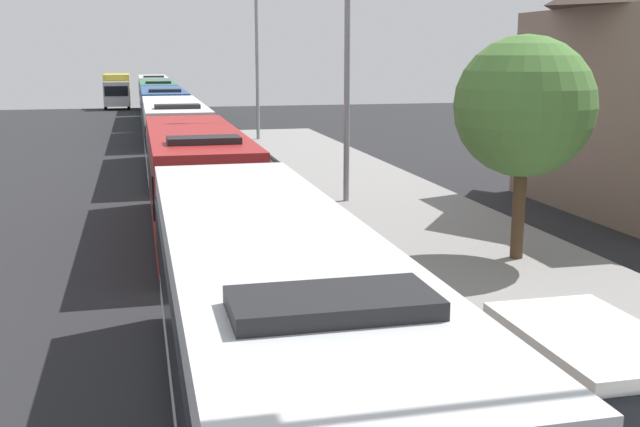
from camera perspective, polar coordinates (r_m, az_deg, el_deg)
The scene contains 11 objects.
bus_lead at distance 10.09m, azimuth -3.81°, elevation -8.51°, with size 2.58×11.26×3.21m.
bus_second_in_line at distance 22.13m, azimuth -9.20°, elevation 2.59°, with size 2.58×10.70×3.21m.
bus_middle at distance 34.29m, azimuth -10.75°, elevation 5.79°, with size 2.58×11.50×3.21m.
bus_fourth_in_line at distance 47.12m, azimuth -11.52°, elevation 7.36°, with size 2.58×11.25×3.21m.
bus_rear at distance 59.43m, azimuth -11.95°, elevation 8.23°, with size 2.58×12.41×3.21m.
bus_tail_end at distance 72.67m, azimuth -12.25°, elevation 8.84°, with size 2.58×11.58×3.21m.
white_suv at distance 10.19m, azimuth 19.51°, elevation -13.01°, with size 1.86×4.68×1.90m.
box_truck_oncoming at distance 76.63m, azimuth -14.81°, elevation 8.87°, with size 2.35×7.50×3.15m.
streetlamp_mid at distance 26.24m, azimuth 2.03°, elevation 11.97°, with size 5.07×0.28×8.45m.
streetlamp_far at distance 45.69m, azimuth -4.70°, elevation 12.01°, with size 5.23×0.28×8.60m.
roadside_tree at distance 19.33m, azimuth 14.90°, elevation 7.64°, with size 3.42×3.42×5.48m.
Camera 1 is at (-2.83, 4.16, 5.20)m, focal length 43.16 mm.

